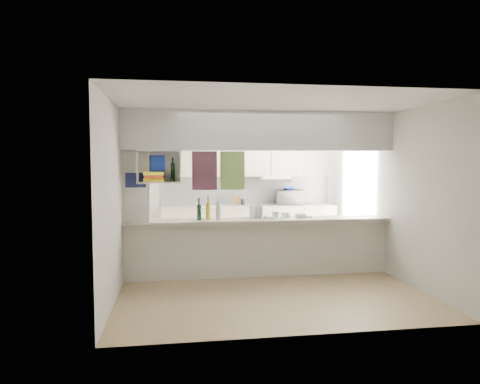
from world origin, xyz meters
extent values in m
plane|color=tan|center=(0.00, 0.00, 0.00)|extent=(4.80, 4.80, 0.00)
plane|color=white|center=(0.00, 0.00, 2.60)|extent=(4.80, 4.80, 0.00)
plane|color=silver|center=(0.00, 2.40, 1.30)|extent=(4.20, 0.00, 4.20)
plane|color=silver|center=(-2.10, 0.00, 1.30)|extent=(0.00, 4.80, 4.80)
plane|color=silver|center=(2.10, 0.00, 1.30)|extent=(0.00, 4.80, 4.80)
cube|color=silver|center=(0.00, 0.00, 0.44)|extent=(4.20, 0.15, 0.88)
cube|color=#B7AFA1|center=(0.00, 0.00, 0.90)|extent=(4.20, 0.50, 0.04)
cube|color=white|center=(0.00, 0.00, 2.30)|extent=(4.20, 0.50, 0.60)
cube|color=silver|center=(-1.90, 0.00, 1.30)|extent=(0.40, 0.18, 2.60)
cube|color=#191E4C|center=(-1.90, -0.10, 1.55)|extent=(0.30, 0.01, 0.22)
cube|color=white|center=(-1.90, -0.10, 1.32)|extent=(0.30, 0.01, 0.24)
cube|color=#301524|center=(-0.85, 0.22, 1.68)|extent=(0.40, 0.02, 0.62)
cube|color=#1A755C|center=(-0.40, 0.22, 1.68)|extent=(0.40, 0.02, 0.62)
cube|color=white|center=(-1.55, -0.10, 1.51)|extent=(0.65, 0.35, 0.02)
cube|color=white|center=(-1.55, -0.10, 1.99)|extent=(0.65, 0.35, 0.02)
cube|color=white|center=(-1.55, 0.06, 1.75)|extent=(0.65, 0.02, 0.50)
cube|color=white|center=(-1.86, -0.10, 1.75)|extent=(0.02, 0.35, 0.50)
cube|color=white|center=(-1.24, -0.10, 1.75)|extent=(0.02, 0.35, 0.50)
cube|color=yellow|center=(-1.63, -0.10, 1.55)|extent=(0.30, 0.24, 0.05)
cube|color=red|center=(-1.63, -0.10, 1.60)|extent=(0.28, 0.22, 0.05)
cube|color=yellow|center=(-1.63, -0.10, 1.65)|extent=(0.30, 0.24, 0.05)
cube|color=navy|center=(-1.60, 0.02, 1.75)|extent=(0.26, 0.02, 0.34)
cylinder|color=black|center=(-1.35, -0.10, 1.67)|extent=(0.06, 0.06, 0.28)
cube|color=beige|center=(0.20, 2.10, 0.45)|extent=(3.60, 0.60, 0.90)
cube|color=#B7AFA1|center=(0.20, 2.10, 0.91)|extent=(3.60, 0.63, 0.03)
cube|color=silver|center=(0.20, 2.38, 1.22)|extent=(3.60, 0.03, 0.60)
cube|color=beige|center=(0.00, 2.23, 1.88)|extent=(2.62, 0.34, 0.72)
cube|color=white|center=(0.75, 2.16, 1.48)|extent=(0.60, 0.46, 0.12)
cube|color=silver|center=(0.75, 1.93, 1.45)|extent=(0.60, 0.02, 0.05)
imported|color=white|center=(1.09, 2.14, 1.07)|extent=(0.60, 0.44, 0.31)
imported|color=navy|center=(1.05, 2.13, 1.26)|extent=(0.22, 0.22, 0.05)
cube|color=silver|center=(0.00, 0.04, 0.93)|extent=(0.50, 0.42, 0.01)
cylinder|color=white|center=(-0.11, 0.02, 1.04)|extent=(0.06, 0.22, 0.22)
cylinder|color=white|center=(-0.04, 0.03, 1.04)|extent=(0.06, 0.22, 0.22)
cylinder|color=white|center=(0.02, 0.05, 1.04)|extent=(0.06, 0.22, 0.22)
imported|color=white|center=(0.26, -0.04, 0.98)|extent=(0.16, 0.16, 0.10)
cylinder|color=black|center=(-0.95, -0.02, 1.04)|extent=(0.08, 0.08, 0.24)
cylinder|color=black|center=(-0.95, -0.02, 1.21)|extent=(0.03, 0.03, 0.11)
cylinder|color=#9D931A|center=(-0.80, 0.06, 1.05)|extent=(0.08, 0.08, 0.26)
cylinder|color=#9D931A|center=(-0.80, 0.06, 1.23)|extent=(0.03, 0.03, 0.11)
cylinder|color=silver|center=(-0.65, -0.02, 1.06)|extent=(0.08, 0.08, 0.27)
cylinder|color=silver|center=(-0.65, -0.02, 1.25)|extent=(0.03, 0.03, 0.11)
cylinder|color=silver|center=(0.47, 0.11, 0.96)|extent=(0.16, 0.16, 0.08)
cube|color=silver|center=(0.69, 0.01, 0.95)|extent=(0.16, 0.11, 0.07)
cube|color=black|center=(0.82, 0.04, 0.93)|extent=(0.14, 0.07, 0.01)
cylinder|color=black|center=(0.07, 2.15, 0.98)|extent=(0.09, 0.09, 0.13)
cube|color=brown|center=(-0.05, 2.18, 1.03)|extent=(0.13, 0.11, 0.22)
camera|label=1|loc=(-1.30, -6.63, 1.82)|focal=32.00mm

